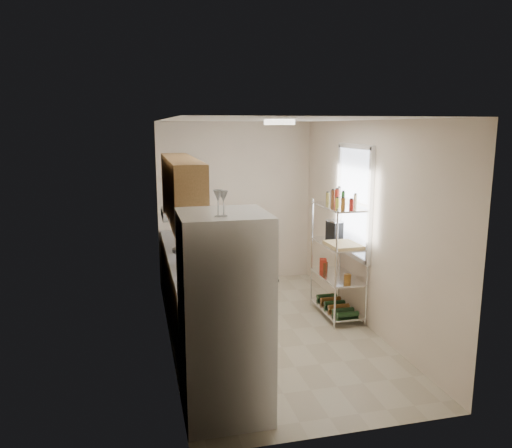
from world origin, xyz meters
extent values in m
cube|color=#BDB399|center=(0.00, 0.00, -0.01)|extent=(2.50, 4.40, 0.01)
cube|color=white|center=(0.00, 0.00, 2.60)|extent=(2.50, 4.40, 0.01)
cube|color=#F1DFC9|center=(0.00, 2.21, 1.30)|extent=(2.50, 0.01, 2.60)
cube|color=#F1DFC9|center=(0.00, -2.21, 1.30)|extent=(2.50, 0.01, 2.60)
cube|color=#F1DFC9|center=(-1.25, 0.00, 1.30)|extent=(0.01, 4.40, 2.60)
cube|color=#F1DFC9|center=(1.25, 0.00, 1.30)|extent=(0.01, 4.40, 2.60)
cube|color=tan|center=(-0.92, 0.44, 0.43)|extent=(0.60, 3.48, 0.86)
cube|color=gray|center=(-0.90, 0.44, 0.88)|extent=(0.63, 3.51, 0.04)
cube|color=#B7BABC|center=(-0.94, -0.70, 0.88)|extent=(0.52, 0.44, 0.04)
cube|color=#B7BABC|center=(-0.64, 1.80, 0.46)|extent=(0.01, 0.55, 0.72)
cube|color=tan|center=(-1.05, 0.10, 1.81)|extent=(0.33, 2.20, 0.72)
cube|color=#B7BABC|center=(-1.00, 0.90, 1.39)|extent=(0.50, 0.60, 0.12)
cube|color=white|center=(1.23, 0.35, 1.55)|extent=(0.06, 1.00, 1.46)
cube|color=silver|center=(1.00, 0.30, 0.10)|extent=(0.45, 0.90, 0.02)
cube|color=silver|center=(1.00, 0.30, 0.55)|extent=(0.45, 0.90, 0.02)
cube|color=silver|center=(1.00, 0.30, 1.00)|extent=(0.45, 0.90, 0.02)
cube|color=silver|center=(1.00, 0.30, 1.50)|extent=(0.45, 0.90, 0.02)
cylinder|color=silver|center=(0.79, -0.14, 0.78)|extent=(0.02, 0.02, 1.55)
cylinder|color=silver|center=(0.79, 0.74, 0.78)|extent=(0.02, 0.02, 1.55)
cylinder|color=silver|center=(1.22, -0.14, 0.78)|extent=(0.02, 0.02, 1.55)
cylinder|color=silver|center=(1.22, 0.74, 0.78)|extent=(0.02, 0.02, 1.55)
cylinder|color=white|center=(0.00, -0.30, 2.57)|extent=(0.34, 0.34, 0.05)
cube|color=white|center=(-0.87, -1.63, 0.91)|extent=(0.75, 0.75, 1.82)
cylinder|color=white|center=(-0.91, 0.08, 1.01)|extent=(0.28, 0.28, 0.23)
cylinder|color=black|center=(-1.02, 0.75, 0.92)|extent=(0.32, 0.32, 0.04)
cylinder|color=black|center=(-0.88, 1.04, 0.92)|extent=(0.29, 0.29, 0.05)
cube|color=tan|center=(1.00, 0.14, 1.03)|extent=(0.39, 0.50, 0.03)
cube|color=black|center=(1.05, 0.56, 1.14)|extent=(0.19, 0.25, 0.25)
cube|color=#9E2413|center=(0.92, 0.63, 0.64)|extent=(0.13, 0.15, 0.15)
camera|label=1|loc=(-1.57, -5.67, 2.53)|focal=35.00mm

